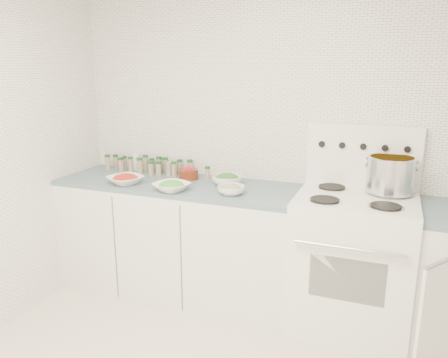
# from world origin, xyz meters

# --- Properties ---
(room_walls) EXTENTS (3.54, 3.04, 2.52)m
(room_walls) POSITION_xyz_m (0.00, 0.00, 1.56)
(room_walls) COLOR white
(room_walls) RESTS_ON ground
(counter_left) EXTENTS (1.85, 0.62, 0.90)m
(counter_left) POSITION_xyz_m (-0.82, 1.19, 0.45)
(counter_left) COLOR white
(counter_left) RESTS_ON ground
(stove) EXTENTS (0.76, 0.70, 1.36)m
(stove) POSITION_xyz_m (0.48, 1.19, 0.50)
(stove) COLOR white
(stove) RESTS_ON ground
(stock_pot) EXTENTS (0.33, 0.31, 0.23)m
(stock_pot) POSITION_xyz_m (0.67, 1.34, 1.07)
(stock_pot) COLOR silver
(stock_pot) RESTS_ON stove
(bowl_tomato) EXTENTS (0.32, 0.32, 0.08)m
(bowl_tomato) POSITION_xyz_m (-1.17, 1.01, 0.94)
(bowl_tomato) COLOR white
(bowl_tomato) RESTS_ON counter_left
(bowl_snowpea) EXTENTS (0.30, 0.30, 0.08)m
(bowl_snowpea) POSITION_xyz_m (-0.76, 0.97, 0.93)
(bowl_snowpea) COLOR white
(bowl_snowpea) RESTS_ON counter_left
(bowl_broccoli) EXTENTS (0.29, 0.29, 0.09)m
(bowl_broccoli) POSITION_xyz_m (-0.45, 1.26, 0.94)
(bowl_broccoli) COLOR white
(bowl_broccoli) RESTS_ON counter_left
(bowl_zucchini) EXTENTS (0.22, 0.22, 0.08)m
(bowl_zucchini) POSITION_xyz_m (-0.34, 1.04, 0.94)
(bowl_zucchini) COLOR white
(bowl_zucchini) RESTS_ON counter_left
(bowl_pepper) EXTENTS (0.15, 0.15, 0.09)m
(bowl_pepper) POSITION_xyz_m (-0.79, 1.33, 0.95)
(bowl_pepper) COLOR #59210F
(bowl_pepper) RESTS_ON counter_left
(salt_canister) EXTENTS (0.08, 0.08, 0.14)m
(salt_canister) POSITION_xyz_m (-1.35, 1.45, 0.97)
(salt_canister) COLOR white
(salt_canister) RESTS_ON counter_left
(tin_can) EXTENTS (0.10, 0.10, 0.10)m
(tin_can) POSITION_xyz_m (-1.00, 1.39, 0.95)
(tin_can) COLOR #B7AE9B
(tin_can) RESTS_ON counter_left
(spice_cluster) EXTENTS (0.96, 0.16, 0.14)m
(spice_cluster) POSITION_xyz_m (-1.18, 1.39, 0.96)
(spice_cluster) COLOR gray
(spice_cluster) RESTS_ON counter_left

